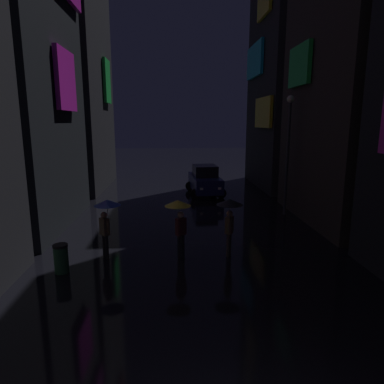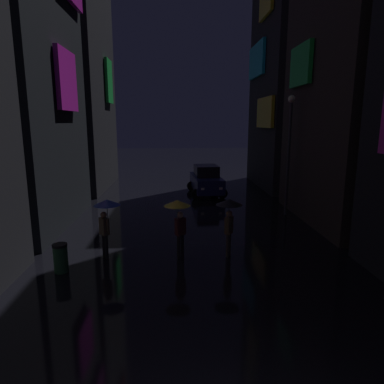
% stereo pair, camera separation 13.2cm
% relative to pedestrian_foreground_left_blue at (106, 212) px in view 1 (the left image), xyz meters
% --- Properties ---
extents(building_right_far, '(4.25, 7.85, 20.57)m').
position_rel_pedestrian_foreground_left_blue_xyz_m(building_right_far, '(10.50, 13.45, 8.62)').
color(building_right_far, '#232328').
rests_on(building_right_far, ground).
extents(pedestrian_foreground_left_blue, '(0.90, 0.90, 2.12)m').
position_rel_pedestrian_foreground_left_blue_xyz_m(pedestrian_foreground_left_blue, '(0.00, 0.00, 0.00)').
color(pedestrian_foreground_left_blue, black).
rests_on(pedestrian_foreground_left_blue, ground).
extents(pedestrian_midstreet_left_yellow, '(0.90, 0.90, 2.12)m').
position_rel_pedestrian_foreground_left_blue_xyz_m(pedestrian_midstreet_left_yellow, '(2.46, -0.18, 0.00)').
color(pedestrian_midstreet_left_yellow, black).
rests_on(pedestrian_midstreet_left_yellow, ground).
extents(pedestrian_midstreet_centre_black, '(0.90, 0.90, 2.12)m').
position_rel_pedestrian_foreground_left_blue_xyz_m(pedestrian_midstreet_centre_black, '(4.20, -0.13, 0.00)').
color(pedestrian_midstreet_centre_black, '#38332D').
rests_on(pedestrian_midstreet_centre_black, ground).
extents(car_distant, '(2.45, 4.24, 1.92)m').
position_rel_pedestrian_foreground_left_blue_xyz_m(car_distant, '(4.40, 10.63, -0.74)').
color(car_distant, navy).
rests_on(car_distant, ground).
extents(streetlamp_right_far, '(0.36, 0.36, 5.95)m').
position_rel_pedestrian_foreground_left_blue_xyz_m(streetlamp_right_far, '(8.02, 5.39, 2.02)').
color(streetlamp_right_far, '#2D2D33').
rests_on(streetlamp_right_far, ground).
extents(trash_bin, '(0.46, 0.46, 0.93)m').
position_rel_pedestrian_foreground_left_blue_xyz_m(trash_bin, '(-1.28, -1.03, -1.20)').
color(trash_bin, '#265933').
rests_on(trash_bin, ground).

